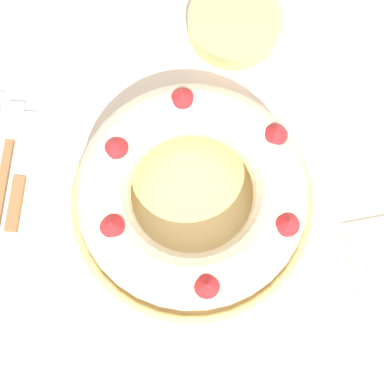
{
  "coord_description": "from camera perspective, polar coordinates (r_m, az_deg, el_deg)",
  "views": [
    {
      "loc": [
        0.03,
        -0.18,
        1.42
      ],
      "look_at": [
        0.02,
        -0.01,
        0.79
      ],
      "focal_mm": 50.0,
      "sensor_mm": 36.0,
      "label": 1
    }
  ],
  "objects": [
    {
      "name": "ground_plane",
      "position": [
        1.43,
        -0.77,
        -7.78
      ],
      "size": [
        8.0,
        8.0,
        0.0
      ],
      "primitive_type": "plane",
      "color": "brown"
    },
    {
      "name": "fork",
      "position": [
        0.77,
        -19.15,
        3.32
      ],
      "size": [
        0.02,
        0.2,
        0.01
      ],
      "rotation": [
        0.0,
        0.0,
        -0.06
      ],
      "color": "#936038",
      "rests_on": "dining_table"
    },
    {
      "name": "side_bowl",
      "position": [
        0.8,
        4.51,
        17.46
      ],
      "size": [
        0.13,
        0.13,
        0.03
      ],
      "primitive_type": "cylinder",
      "color": "tan",
      "rests_on": "dining_table"
    },
    {
      "name": "cake_knife",
      "position": [
        0.75,
        -17.88,
        1.4
      ],
      "size": [
        0.02,
        0.17,
        0.01
      ],
      "rotation": [
        0.0,
        0.0,
        0.12
      ],
      "color": "#936038",
      "rests_on": "dining_table"
    },
    {
      "name": "serving_dish",
      "position": [
        0.7,
        -0.0,
        -0.98
      ],
      "size": [
        0.32,
        0.32,
        0.02
      ],
      "color": "tan",
      "rests_on": "dining_table"
    },
    {
      "name": "dining_table",
      "position": [
        0.81,
        -1.36,
        -2.07
      ],
      "size": [
        1.16,
        1.05,
        0.73
      ],
      "color": "beige",
      "rests_on": "ground_plane"
    },
    {
      "name": "bundt_cake",
      "position": [
        0.65,
        0.01,
        0.02
      ],
      "size": [
        0.29,
        0.29,
        0.08
      ],
      "color": "beige",
      "rests_on": "serving_dish"
    }
  ]
}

